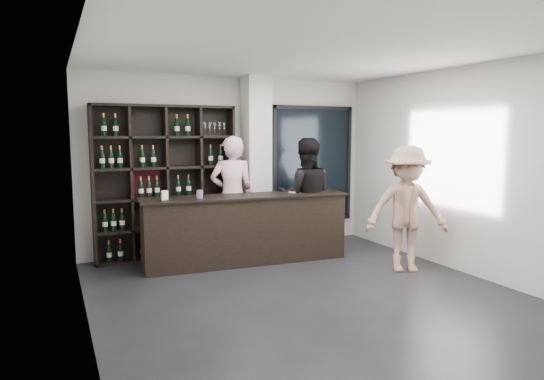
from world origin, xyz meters
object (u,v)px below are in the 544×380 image
taster_black (305,197)px  tasting_counter (246,229)px  customer (407,209)px  wine_shelf (166,182)px  taster_pink (232,196)px

taster_black → tasting_counter: bearing=27.1°
tasting_counter → customer: size_ratio=1.75×
taster_black → customer: (0.85, -1.45, -0.05)m
wine_shelf → taster_black: bearing=-18.8°
taster_pink → taster_black: taster_pink is taller
taster_pink → customer: 2.72m
wine_shelf → tasting_counter: (1.03, -0.82, -0.68)m
wine_shelf → taster_pink: 1.06m
taster_black → wine_shelf: bearing=2.9°
customer → taster_pink: bearing=160.7°
taster_black → taster_pink: bearing=-0.1°
tasting_counter → taster_black: 1.16m
tasting_counter → taster_black: size_ratio=1.66×
wine_shelf → taster_black: wine_shelf is taller
taster_pink → taster_black: 1.18m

